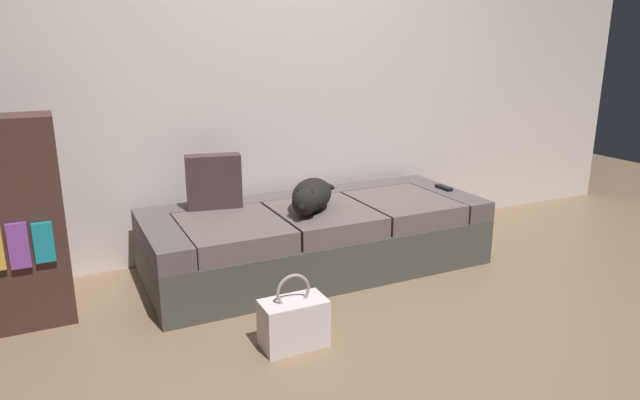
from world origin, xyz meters
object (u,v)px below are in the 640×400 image
Objects in this scene: dog_dark at (311,196)px; bookshelf at (5,225)px; couch at (317,237)px; throw_pillow at (214,181)px; tv_remote at (444,188)px; handbag at (294,322)px.

bookshelf is (-1.68, 0.07, 0.03)m from dog_dark.
dog_dark reaches higher than couch.
bookshelf reaches higher than throw_pillow.
throw_pillow is (-1.60, 0.26, 0.16)m from tv_remote.
dog_dark is 0.98m from handbag.
throw_pillow reaches higher than couch.
bookshelf reaches higher than dog_dark.
bookshelf is (-2.75, 0.01, 0.11)m from tv_remote.
tv_remote is 0.44× the size of throw_pillow.
couch is at bearing 0.31° from bookshelf.
throw_pillow is 0.31× the size of bookshelf.
couch is 6.41× the size of throw_pillow.
tv_remote reaches higher than handbag.
dog_dark is at bearing 59.53° from handbag.
tv_remote is at bearing -1.15° from couch.
couch is 1.98× the size of bookshelf.
handbag is at bearing -152.58° from tv_remote.
throw_pillow reaches higher than handbag.
bookshelf reaches higher than couch.
throw_pillow is at bearing 12.32° from bookshelf.
handbag is 1.55m from bookshelf.
tv_remote is (1.08, 0.06, -0.09)m from dog_dark.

